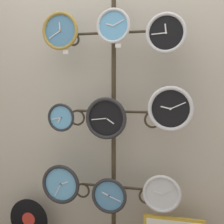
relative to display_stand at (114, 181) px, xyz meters
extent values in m
cube|color=#BCB2A3|center=(0.00, 0.16, 0.79)|extent=(4.40, 0.04, 2.80)
cylinder|color=#382D1E|center=(0.00, 0.00, 0.38)|extent=(0.03, 0.03, 1.95)
cylinder|color=#382D1E|center=(-0.16, 0.00, 1.12)|extent=(0.32, 0.02, 0.02)
torus|color=#382D1E|center=(-0.32, 0.00, 1.08)|extent=(0.10, 0.02, 0.10)
cylinder|color=#382D1E|center=(0.16, 0.00, 1.12)|extent=(0.32, 0.02, 0.02)
torus|color=#382D1E|center=(0.32, 0.00, 1.08)|extent=(0.10, 0.02, 0.10)
cylinder|color=#382D1E|center=(-0.15, 0.00, 0.54)|extent=(0.29, 0.02, 0.02)
torus|color=#382D1E|center=(-0.29, 0.00, 0.48)|extent=(0.13, 0.02, 0.13)
cylinder|color=#382D1E|center=(0.15, 0.00, 0.54)|extent=(0.29, 0.02, 0.02)
torus|color=#382D1E|center=(0.29, 0.00, 0.48)|extent=(0.13, 0.02, 0.13)
cylinder|color=#382D1E|center=(-0.13, 0.00, -0.05)|extent=(0.26, 0.02, 0.02)
torus|color=#382D1E|center=(-0.26, 0.00, -0.10)|extent=(0.12, 0.02, 0.12)
cylinder|color=#382D1E|center=(0.13, 0.00, -0.05)|extent=(0.26, 0.02, 0.02)
torus|color=#382D1E|center=(0.26, 0.00, -0.10)|extent=(0.12, 0.02, 0.12)
cylinder|color=#4C84B2|center=(-0.39, -0.07, 1.14)|extent=(0.26, 0.02, 0.26)
torus|color=#A58438|center=(-0.39, -0.09, 1.14)|extent=(0.29, 0.03, 0.29)
cylinder|color=#A58438|center=(-0.39, -0.09, 1.14)|extent=(0.02, 0.01, 0.02)
cube|color=silver|center=(-0.39, -0.09, 1.17)|extent=(0.01, 0.00, 0.06)
cube|color=silver|center=(-0.43, -0.09, 1.11)|extent=(0.09, 0.00, 0.06)
cylinder|color=#60A8DB|center=(0.03, -0.10, 1.15)|extent=(0.22, 0.02, 0.22)
torus|color=silver|center=(0.03, -0.12, 1.15)|extent=(0.25, 0.02, 0.25)
cylinder|color=silver|center=(0.03, -0.12, 1.15)|extent=(0.01, 0.01, 0.01)
cube|color=silver|center=(0.00, -0.12, 1.16)|extent=(0.05, 0.00, 0.02)
cube|color=silver|center=(0.07, -0.12, 1.17)|extent=(0.08, 0.00, 0.04)
cylinder|color=black|center=(0.39, -0.09, 1.09)|extent=(0.25, 0.02, 0.25)
torus|color=silver|center=(0.39, -0.11, 1.09)|extent=(0.28, 0.03, 0.28)
cylinder|color=silver|center=(0.39, -0.11, 1.09)|extent=(0.02, 0.01, 0.02)
cube|color=silver|center=(0.39, -0.11, 1.12)|extent=(0.02, 0.00, 0.06)
cube|color=silver|center=(0.34, -0.11, 1.08)|extent=(0.10, 0.00, 0.01)
cylinder|color=#60A8DB|center=(-0.39, -0.07, 0.49)|extent=(0.20, 0.02, 0.20)
torus|color=#262628|center=(-0.39, -0.09, 0.49)|extent=(0.22, 0.02, 0.22)
cylinder|color=#262628|center=(-0.39, -0.09, 0.49)|extent=(0.01, 0.01, 0.01)
cube|color=silver|center=(-0.41, -0.09, 0.47)|extent=(0.03, 0.00, 0.04)
cube|color=silver|center=(-0.43, -0.09, 0.48)|extent=(0.08, 0.00, 0.02)
cylinder|color=black|center=(-0.03, -0.09, 0.49)|extent=(0.28, 0.02, 0.28)
torus|color=#262628|center=(-0.03, -0.10, 0.49)|extent=(0.31, 0.03, 0.31)
cylinder|color=#262628|center=(-0.03, -0.10, 0.49)|extent=(0.02, 0.01, 0.02)
cube|color=silver|center=(0.00, -0.10, 0.47)|extent=(0.06, 0.00, 0.05)
cube|color=silver|center=(-0.09, -0.11, 0.49)|extent=(0.11, 0.00, 0.02)
cylinder|color=black|center=(0.43, -0.10, 0.57)|extent=(0.29, 0.02, 0.29)
torus|color=silver|center=(0.43, -0.12, 0.57)|extent=(0.31, 0.03, 0.31)
cylinder|color=silver|center=(0.43, -0.12, 0.57)|extent=(0.02, 0.01, 0.02)
cube|color=silver|center=(0.40, -0.12, 0.58)|extent=(0.07, 0.00, 0.02)
cube|color=silver|center=(0.48, -0.12, 0.60)|extent=(0.10, 0.00, 0.05)
cylinder|color=#60A8DB|center=(-0.39, -0.11, -0.02)|extent=(0.28, 0.02, 0.28)
torus|color=#262628|center=(-0.39, -0.12, -0.02)|extent=(0.31, 0.03, 0.31)
cylinder|color=#262628|center=(-0.39, -0.12, -0.02)|extent=(0.02, 0.01, 0.02)
cube|color=silver|center=(-0.36, -0.12, -0.01)|extent=(0.07, 0.00, 0.03)
cube|color=silver|center=(-0.41, -0.13, -0.07)|extent=(0.06, 0.00, 0.10)
cylinder|color=#4C84B2|center=(-0.01, -0.10, -0.08)|extent=(0.24, 0.02, 0.24)
torus|color=#262628|center=(-0.01, -0.12, -0.08)|extent=(0.27, 0.02, 0.27)
cylinder|color=#262628|center=(-0.01, -0.12, -0.08)|extent=(0.01, 0.01, 0.01)
cube|color=silver|center=(-0.03, -0.12, -0.07)|extent=(0.06, 0.00, 0.03)
cube|color=silver|center=(0.04, -0.12, -0.10)|extent=(0.09, 0.00, 0.04)
cylinder|color=silver|center=(0.38, -0.07, -0.04)|extent=(0.25, 0.02, 0.25)
torus|color=silver|center=(0.38, -0.09, -0.04)|extent=(0.28, 0.03, 0.28)
cylinder|color=silver|center=(0.38, -0.09, -0.04)|extent=(0.02, 0.01, 0.02)
cube|color=silver|center=(0.35, -0.09, -0.03)|extent=(0.06, 0.00, 0.03)
cube|color=silver|center=(0.42, -0.09, -0.02)|extent=(0.09, 0.00, 0.06)
cylinder|color=black|center=(-0.73, -0.02, -0.38)|extent=(0.34, 0.01, 0.34)
cylinder|color=red|center=(-0.73, -0.03, -0.38)|extent=(0.12, 0.00, 0.12)
cube|color=white|center=(-0.35, -0.08, 0.98)|extent=(0.04, 0.00, 0.03)
cube|color=white|center=(0.06, -0.11, 1.01)|extent=(0.04, 0.00, 0.03)
camera|label=1|loc=(0.58, -2.27, 0.75)|focal=50.00mm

